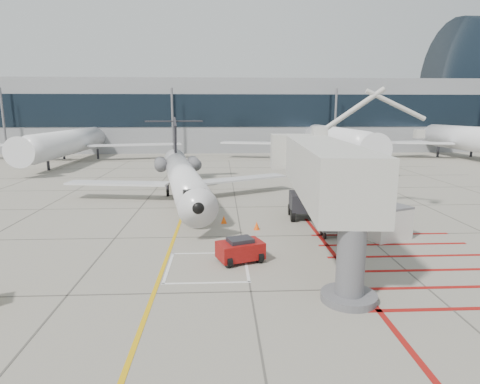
{
  "coord_description": "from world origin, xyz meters",
  "views": [
    {
      "loc": [
        -1.26,
        -20.49,
        7.83
      ],
      "look_at": [
        0.0,
        6.0,
        2.5
      ],
      "focal_mm": 30.0,
      "sensor_mm": 36.0,
      "label": 1
    }
  ],
  "objects": [
    {
      "name": "ground_plane",
      "position": [
        0.0,
        0.0,
        0.0
      ],
      "size": [
        260.0,
        260.0,
        0.0
      ],
      "primitive_type": "plane",
      "color": "gray",
      "rests_on": "ground"
    },
    {
      "name": "regional_jet",
      "position": [
        -4.27,
        12.49,
        3.52
      ],
      "size": [
        25.47,
        30.02,
        7.03
      ],
      "primitive_type": null,
      "rotation": [
        0.0,
        0.0,
        0.17
      ],
      "color": "silver",
      "rests_on": "ground_plane"
    },
    {
      "name": "jet_bridge",
      "position": [
        4.57,
        1.89,
        4.05
      ],
      "size": [
        11.06,
        20.92,
        8.11
      ],
      "primitive_type": null,
      "rotation": [
        0.0,
        0.0,
        -0.07
      ],
      "color": "beige",
      "rests_on": "ground_plane"
    },
    {
      "name": "pushback_tug",
      "position": [
        -0.29,
        -0.31,
        0.68
      ],
      "size": [
        2.7,
        2.18,
        1.36
      ],
      "primitive_type": null,
      "rotation": [
        0.0,
        0.0,
        0.35
      ],
      "color": "maroon",
      "rests_on": "ground_plane"
    },
    {
      "name": "baggage_cart",
      "position": [
        5.84,
        3.65,
        0.53
      ],
      "size": [
        1.68,
        1.08,
        1.05
      ],
      "primitive_type": null,
      "rotation": [
        0.0,
        0.0,
        0.01
      ],
      "color": "#515055",
      "rests_on": "ground_plane"
    },
    {
      "name": "ground_power_unit",
      "position": [
        9.13,
        3.1,
        1.03
      ],
      "size": [
        2.99,
        2.39,
        2.06
      ],
      "primitive_type": null,
      "rotation": [
        0.0,
        0.0,
        0.39
      ],
      "color": "silver",
      "rests_on": "ground_plane"
    },
    {
      "name": "cone_nose",
      "position": [
        -1.1,
        7.16,
        0.28
      ],
      "size": [
        0.4,
        0.4,
        0.56
      ],
      "primitive_type": "cone",
      "color": "#FF5A0D",
      "rests_on": "ground_plane"
    },
    {
      "name": "cone_side",
      "position": [
        1.11,
        5.5,
        0.27
      ],
      "size": [
        0.39,
        0.39,
        0.55
      ],
      "primitive_type": "cone",
      "color": "#FF510D",
      "rests_on": "ground_plane"
    },
    {
      "name": "terminal_building",
      "position": [
        10.0,
        70.0,
        7.0
      ],
      "size": [
        180.0,
        28.0,
        14.0
      ],
      "primitive_type": "cube",
      "color": "gray",
      "rests_on": "ground_plane"
    },
    {
      "name": "terminal_glass_band",
      "position": [
        10.0,
        55.95,
        8.0
      ],
      "size": [
        180.0,
        0.1,
        6.0
      ],
      "primitive_type": "cube",
      "color": "black",
      "rests_on": "ground_plane"
    },
    {
      "name": "bg_aircraft_b",
      "position": [
        -24.75,
        46.0,
        5.6
      ],
      "size": [
        33.61,
        37.34,
        11.2
      ],
      "primitive_type": null,
      "color": "silver",
      "rests_on": "ground_plane"
    },
    {
      "name": "bg_aircraft_c",
      "position": [
        16.88,
        46.0,
        6.05
      ],
      "size": [
        36.31,
        40.34,
        12.1
      ],
      "primitive_type": null,
      "color": "silver",
      "rests_on": "ground_plane"
    },
    {
      "name": "bg_aircraft_d",
      "position": [
        39.81,
        46.0,
        6.04
      ],
      "size": [
        36.26,
        40.29,
        12.09
      ],
      "primitive_type": null,
      "color": "silver",
      "rests_on": "ground_plane"
    }
  ]
}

